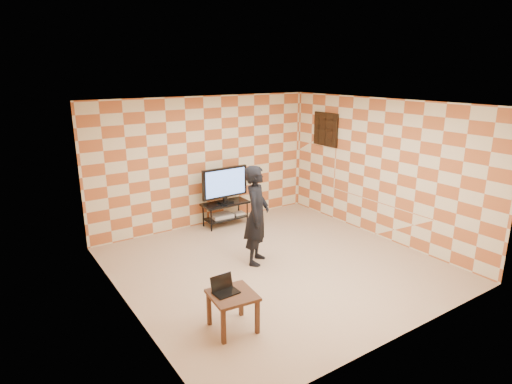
# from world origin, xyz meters

# --- Properties ---
(floor) EXTENTS (5.00, 5.00, 0.00)m
(floor) POSITION_xyz_m (0.00, 0.00, 0.00)
(floor) COLOR tan
(floor) RESTS_ON ground
(wall_back) EXTENTS (5.00, 0.02, 2.70)m
(wall_back) POSITION_xyz_m (0.00, 2.50, 1.35)
(wall_back) COLOR beige
(wall_back) RESTS_ON ground
(wall_front) EXTENTS (5.00, 0.02, 2.70)m
(wall_front) POSITION_xyz_m (0.00, -2.50, 1.35)
(wall_front) COLOR beige
(wall_front) RESTS_ON ground
(wall_left) EXTENTS (0.02, 5.00, 2.70)m
(wall_left) POSITION_xyz_m (-2.50, 0.00, 1.35)
(wall_left) COLOR beige
(wall_left) RESTS_ON ground
(wall_right) EXTENTS (0.02, 5.00, 2.70)m
(wall_right) POSITION_xyz_m (2.50, 0.00, 1.35)
(wall_right) COLOR beige
(wall_right) RESTS_ON ground
(ceiling) EXTENTS (5.00, 5.00, 0.02)m
(ceiling) POSITION_xyz_m (0.00, 0.00, 2.70)
(ceiling) COLOR white
(ceiling) RESTS_ON wall_back
(wall_art) EXTENTS (0.04, 0.72, 0.72)m
(wall_art) POSITION_xyz_m (2.47, 1.55, 1.95)
(wall_art) COLOR black
(wall_art) RESTS_ON wall_right
(tv_stand) EXTENTS (0.99, 0.45, 0.50)m
(tv_stand) POSITION_xyz_m (0.27, 2.17, 0.37)
(tv_stand) COLOR black
(tv_stand) RESTS_ON floor
(tv) EXTENTS (1.04, 0.20, 0.76)m
(tv) POSITION_xyz_m (0.27, 2.17, 0.92)
(tv) COLOR black
(tv) RESTS_ON tv_stand
(dvd_player) EXTENTS (0.46, 0.34, 0.07)m
(dvd_player) POSITION_xyz_m (0.20, 2.21, 0.21)
(dvd_player) COLOR silver
(dvd_player) RESTS_ON tv_stand
(game_console) EXTENTS (0.23, 0.17, 0.05)m
(game_console) POSITION_xyz_m (0.60, 2.16, 0.20)
(game_console) COLOR silver
(game_console) RESTS_ON tv_stand
(side_table) EXTENTS (0.61, 0.61, 0.50)m
(side_table) POSITION_xyz_m (-1.56, -1.20, 0.41)
(side_table) COLOR #352214
(side_table) RESTS_ON floor
(laptop) EXTENTS (0.32, 0.25, 0.21)m
(laptop) POSITION_xyz_m (-1.62, -1.10, 0.55)
(laptop) COLOR black
(laptop) RESTS_ON side_table
(person) EXTENTS (0.73, 0.72, 1.70)m
(person) POSITION_xyz_m (-0.20, 0.28, 0.85)
(person) COLOR black
(person) RESTS_ON floor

